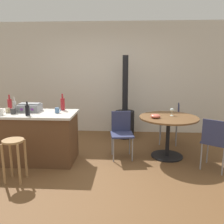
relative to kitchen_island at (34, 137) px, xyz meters
name	(u,v)px	position (x,y,z in m)	size (l,w,h in m)	color
ground_plane	(100,168)	(1.22, -0.27, -0.45)	(8.80, 8.80, 0.00)	brown
back_wall	(110,78)	(1.22, 2.00, 0.90)	(8.00, 0.10, 2.70)	beige
kitchen_island	(34,137)	(0.00, 0.00, 0.00)	(1.51, 0.75, 0.89)	brown
wooden_stool	(14,152)	(0.00, -0.76, 0.01)	(0.31, 0.31, 0.64)	#A37A4C
dining_table	(168,126)	(2.42, 0.33, 0.15)	(1.07, 1.07, 0.77)	black
folding_chair_near	(172,120)	(2.63, 1.10, 0.08)	(0.47, 0.47, 0.88)	navy
folding_chair_far	(122,131)	(1.56, 0.29, 0.05)	(0.45, 0.45, 0.85)	navy
folding_chair_left	(215,140)	(3.08, -0.21, 0.07)	(0.56, 0.56, 0.87)	navy
wood_stove	(125,118)	(1.61, 1.47, 0.02)	(0.44, 0.45, 1.90)	black
toolbox	(30,107)	(-0.08, 0.12, 0.51)	(0.38, 0.28, 0.15)	gray
bottle_0	(10,104)	(-0.47, 0.15, 0.55)	(0.07, 0.07, 0.29)	maroon
bottle_1	(27,110)	(0.01, -0.21, 0.53)	(0.07, 0.07, 0.23)	black
bottle_2	(15,106)	(-0.32, 0.02, 0.54)	(0.06, 0.06, 0.27)	#B7B2AD
bottle_3	(63,104)	(0.47, 0.27, 0.56)	(0.08, 0.08, 0.30)	maroon
cup_0	(1,112)	(-0.45, -0.21, 0.49)	(0.12, 0.08, 0.11)	white
cup_1	(57,110)	(0.44, 0.01, 0.49)	(0.11, 0.08, 0.09)	#4C7099
cup_3	(8,110)	(-0.42, -0.03, 0.48)	(0.11, 0.07, 0.08)	tan
cup_4	(13,111)	(-0.29, -0.11, 0.49)	(0.12, 0.08, 0.09)	#383838
wine_glass	(172,110)	(2.49, 0.44, 0.43)	(0.07, 0.07, 0.14)	silver
serving_bowl	(155,116)	(2.16, 0.23, 0.36)	(0.18, 0.18, 0.07)	#DB6651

